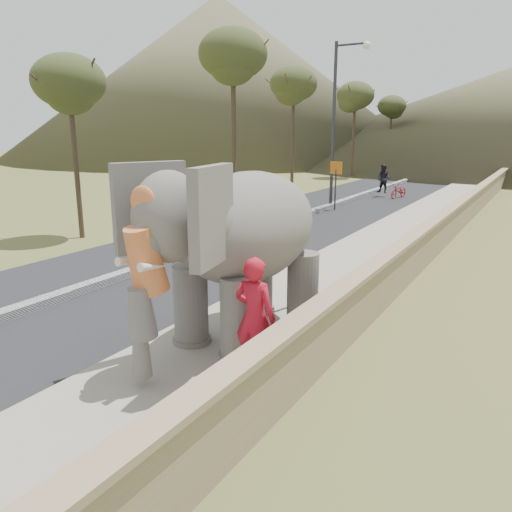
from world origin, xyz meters
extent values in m
plane|color=olive|center=(0.00, 0.00, 0.00)|extent=(160.00, 160.00, 0.00)
cube|color=black|center=(-5.00, 10.00, 0.01)|extent=(7.00, 120.00, 0.03)
cube|color=black|center=(-5.00, 10.00, 0.11)|extent=(0.35, 120.00, 0.22)
cube|color=#9E9687|center=(0.00, 10.00, 0.07)|extent=(3.00, 120.00, 0.15)
cube|color=tan|center=(1.65, 10.00, 0.55)|extent=(0.30, 120.00, 1.10)
cylinder|color=#2D2D32|center=(-5.00, 16.89, 4.00)|extent=(0.16, 0.16, 8.00)
cylinder|color=#2D2D32|center=(-4.20, 16.89, 7.80)|extent=(1.60, 0.10, 0.10)
sphere|color=#FFF2CC|center=(-3.50, 16.89, 7.70)|extent=(0.36, 0.36, 0.36)
cylinder|color=#2D2D33|center=(-4.50, 16.21, 1.00)|extent=(0.08, 0.08, 2.00)
cube|color=#BF6412|center=(-4.50, 16.21, 2.10)|extent=(0.60, 0.05, 0.60)
cone|color=brown|center=(-38.00, 55.00, 11.00)|extent=(60.00, 60.00, 22.00)
imported|color=#AC1223|center=(0.95, -0.80, 1.11)|extent=(0.70, 0.46, 1.92)
imported|color=maroon|center=(-2.95, 22.29, 0.44)|extent=(0.93, 1.78, 0.89)
imported|color=black|center=(-3.90, 22.29, 1.10)|extent=(0.94, 0.80, 1.70)
camera|label=1|loc=(4.64, -7.04, 3.93)|focal=35.00mm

